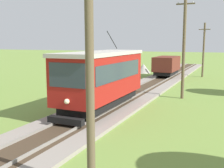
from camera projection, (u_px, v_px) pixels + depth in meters
red_tram at (102, 77)px, 17.43m from camera, size 2.60×8.54×4.79m
freight_car at (167, 65)px, 33.99m from camera, size 2.40×5.20×2.31m
utility_pole_near_tram at (90, 57)px, 7.50m from camera, size 1.40×0.29×7.80m
utility_pole_mid at (184, 45)px, 21.18m from camera, size 1.40×0.34×8.22m
utility_pole_far at (204, 49)px, 34.73m from camera, size 1.40×0.40×6.77m
gravel_pile at (143, 68)px, 39.60m from camera, size 2.06×2.06×1.32m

